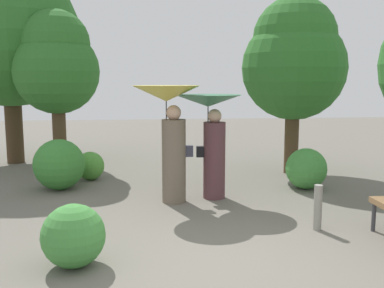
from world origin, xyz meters
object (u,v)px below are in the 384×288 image
Objects in this scene: tree_near_left at (8,25)px; tree_mid_left at (56,63)px; path_marker_post at (318,207)px; tree_near_right at (294,59)px; person_right at (211,126)px; person_left at (170,121)px.

tree_near_left is 2.11m from tree_mid_left.
tree_mid_left is 6.98m from path_marker_post.
path_marker_post is (-0.95, -3.94, -2.33)m from tree_near_right.
tree_near_left is at bearing 48.23° from person_right.
person_left is 6.16m from tree_near_left.
person_left is 0.54× the size of tree_mid_left.
tree_mid_left is (-5.49, 0.87, -0.09)m from tree_near_right.
person_left is at bearing -51.09° from tree_mid_left.
tree_mid_left reaches higher than path_marker_post.
person_right is at bearing 123.95° from path_marker_post.
tree_mid_left is at bearing 133.38° from path_marker_post.
tree_near_right reaches higher than path_marker_post.
tree_mid_left is (-2.48, 3.08, 1.12)m from person_left.
tree_near_left is 9.06m from path_marker_post.
path_marker_post is (2.06, -1.73, -1.13)m from person_left.
person_left is 3.92m from tree_near_right.
person_right is 2.53m from path_marker_post.
person_left is at bearing -47.85° from tree_near_left.
tree_mid_left reaches higher than person_right.
tree_near_right is (6.88, -2.08, -0.93)m from tree_near_left.
tree_near_left is at bearing 139.10° from tree_mid_left.
person_left is 3.10× the size of path_marker_post.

